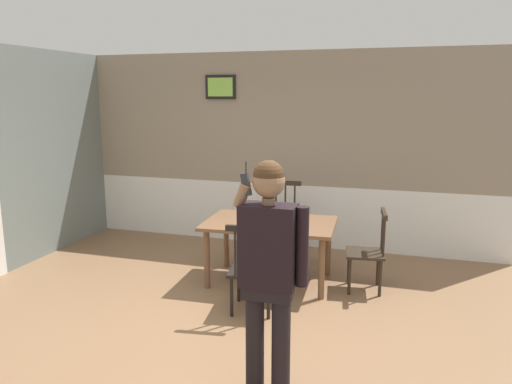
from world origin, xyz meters
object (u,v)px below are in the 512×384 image
Objects in this scene: chair_at_table_head at (368,252)px; person_figure at (269,262)px; dining_table at (270,229)px; chair_by_doorway at (252,269)px; chair_near_window at (283,223)px.

person_figure is at bearing 158.48° from chair_at_table_head.
dining_table is 2.29m from person_figure.
person_figure reaches higher than chair_at_table_head.
chair_by_doorway reaches higher than chair_at_table_head.
chair_at_table_head reaches higher than dining_table.
chair_by_doorway is at bearing 88.98° from chair_near_window.
chair_by_doorway is at bearing -86.58° from dining_table.
chair_by_doorway is 1.52m from person_figure.
dining_table is 1.62× the size of chair_by_doorway.
chair_at_table_head is at bearing 32.40° from chair_by_doorway.
chair_by_doorway is 0.55× the size of person_figure.
person_figure reaches higher than chair_by_doorway.
chair_by_doorway is 1.03× the size of chair_at_table_head.
chair_near_window is 1.74m from chair_by_doorway.
chair_near_window is 1.09× the size of chair_by_doorway.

